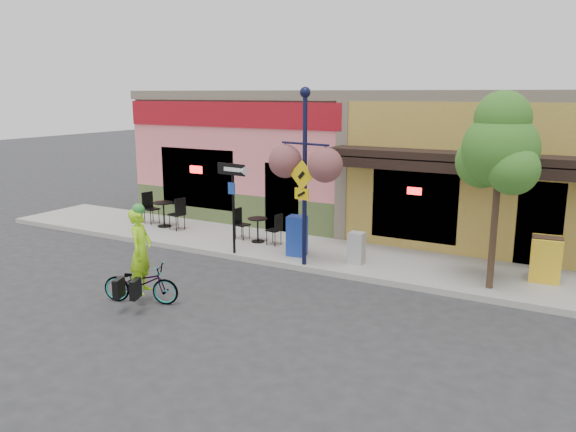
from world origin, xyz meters
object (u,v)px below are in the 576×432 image
object	(u,v)px
cyclist_rider	(141,262)
one_way_sign	(233,209)
newspaper_box_blue	(297,236)
street_tree	(497,191)
building	(416,157)
lamp_post	(305,178)
newspaper_box_grey	(356,248)
bicycle	(141,283)

from	to	relation	value
cyclist_rider	one_way_sign	size ratio (longest dim) A/B	0.74
newspaper_box_blue	street_tree	xyz separation A→B (m)	(5.00, -0.19, 1.66)
building	newspaper_box_blue	size ratio (longest dim) A/B	16.93
lamp_post	one_way_sign	size ratio (longest dim) A/B	1.80
lamp_post	newspaper_box_blue	world-z (taller)	lamp_post
lamp_post	street_tree	size ratio (longest dim) A/B	1.01
cyclist_rider	street_tree	size ratio (longest dim) A/B	0.42
street_tree	newspaper_box_grey	bearing A→B (deg)	175.72
building	newspaper_box_blue	world-z (taller)	building
lamp_post	one_way_sign	bearing A→B (deg)	-170.18
cyclist_rider	lamp_post	bearing A→B (deg)	-47.08
cyclist_rider	lamp_post	world-z (taller)	lamp_post
newspaper_box_blue	cyclist_rider	bearing A→B (deg)	-115.98
one_way_sign	newspaper_box_blue	world-z (taller)	one_way_sign
newspaper_box_blue	newspaper_box_grey	distance (m)	1.70
building	street_tree	size ratio (longest dim) A/B	4.14
building	one_way_sign	bearing A→B (deg)	-113.11
cyclist_rider	newspaper_box_blue	xyz separation A→B (m)	(1.40, 4.38, -0.23)
building	lamp_post	distance (m)	6.89
one_way_sign	street_tree	bearing A→B (deg)	11.29
bicycle	lamp_post	world-z (taller)	lamp_post
building	street_tree	bearing A→B (deg)	-60.16
bicycle	one_way_sign	size ratio (longest dim) A/B	0.68
building	newspaper_box_grey	bearing A→B (deg)	-86.67
building	newspaper_box_grey	world-z (taller)	building
cyclist_rider	newspaper_box_blue	distance (m)	4.60
cyclist_rider	newspaper_box_grey	distance (m)	5.42
newspaper_box_blue	one_way_sign	bearing A→B (deg)	-166.00
bicycle	street_tree	distance (m)	7.93
bicycle	street_tree	bearing A→B (deg)	-76.37
one_way_sign	street_tree	xyz separation A→B (m)	(6.59, 0.46, 0.97)
cyclist_rider	street_tree	distance (m)	7.78
lamp_post	street_tree	world-z (taller)	lamp_post
one_way_sign	newspaper_box_blue	bearing A→B (deg)	29.50
newspaper_box_blue	bicycle	bearing A→B (deg)	-116.57
cyclist_rider	street_tree	bearing A→B (deg)	-76.17
one_way_sign	newspaper_box_grey	bearing A→B (deg)	19.46
building	bicycle	world-z (taller)	building
lamp_post	newspaper_box_blue	xyz separation A→B (m)	(-0.56, 0.65, -1.68)
one_way_sign	cyclist_rider	bearing A→B (deg)	-79.84
newspaper_box_blue	newspaper_box_grey	xyz separation A→B (m)	(1.69, 0.06, -0.13)
bicycle	newspaper_box_grey	distance (m)	5.44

